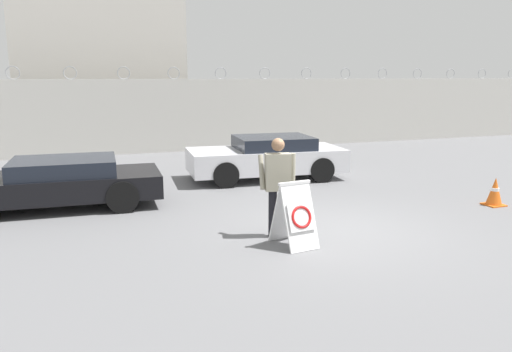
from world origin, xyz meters
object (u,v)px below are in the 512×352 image
(barricade_sign, at_px, (295,214))
(security_guard, at_px, (278,182))
(parked_car_rear_sedan, at_px, (267,157))
(traffic_cone_near, at_px, (495,192))
(parked_car_front_coupe, at_px, (56,182))

(barricade_sign, xyz_separation_m, security_guard, (-0.10, 0.57, 0.46))
(parked_car_rear_sedan, bearing_deg, traffic_cone_near, 134.25)
(barricade_sign, relative_size, security_guard, 0.62)
(barricade_sign, relative_size, parked_car_front_coupe, 0.24)
(traffic_cone_near, xyz_separation_m, parked_car_rear_sedan, (-3.79, 4.57, 0.31))
(parked_car_front_coupe, relative_size, parked_car_rear_sedan, 1.04)
(barricade_sign, xyz_separation_m, parked_car_rear_sedan, (1.61, 5.56, 0.07))
(parked_car_front_coupe, bearing_deg, barricade_sign, 136.36)
(barricade_sign, bearing_deg, parked_car_front_coupe, 125.81)
(traffic_cone_near, bearing_deg, parked_car_rear_sedan, 129.67)
(security_guard, relative_size, parked_car_front_coupe, 0.39)
(traffic_cone_near, bearing_deg, parked_car_front_coupe, 161.49)
(barricade_sign, relative_size, parked_car_rear_sedan, 0.25)
(barricade_sign, distance_m, security_guard, 0.74)
(barricade_sign, height_order, parked_car_front_coupe, barricade_sign)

